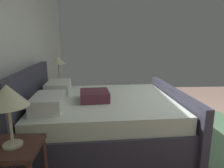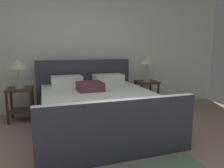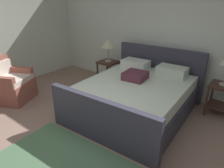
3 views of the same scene
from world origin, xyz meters
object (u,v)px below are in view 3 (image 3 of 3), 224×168
object	(u,v)px
armchair	(10,85)
bed	(136,96)
nightstand_left	(108,69)
nightstand_right	(221,95)
table_lamp_left	(108,44)

from	to	relation	value
armchair	bed	bearing A→B (deg)	26.82
nightstand_left	armchair	distance (m)	2.24
nightstand_left	nightstand_right	bearing A→B (deg)	3.08
table_lamp_left	armchair	world-z (taller)	table_lamp_left
nightstand_right	armchair	world-z (taller)	armchair
table_lamp_left	bed	bearing A→B (deg)	-30.31
bed	table_lamp_left	bearing A→B (deg)	149.69
nightstand_right	nightstand_left	xyz separation A→B (m)	(-2.55, -0.14, 0.00)
bed	nightstand_right	world-z (taller)	bed
bed	table_lamp_left	size ratio (longest dim) A/B	4.38
nightstand_left	armchair	size ratio (longest dim) A/B	0.62
armchair	table_lamp_left	bearing A→B (deg)	60.30
nightstand_left	armchair	world-z (taller)	armchair
nightstand_left	armchair	bearing A→B (deg)	-119.70
nightstand_right	nightstand_left	distance (m)	2.55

